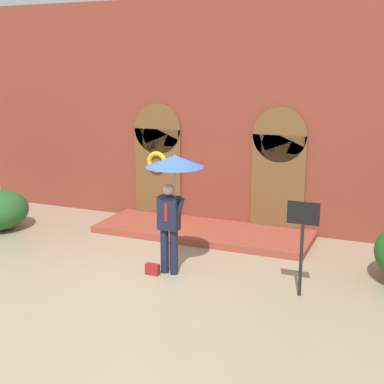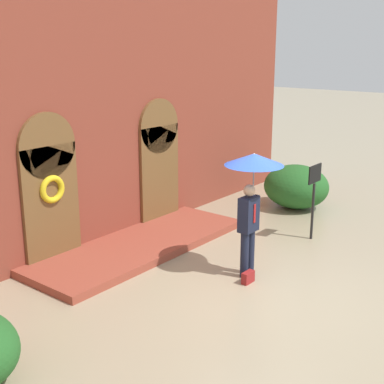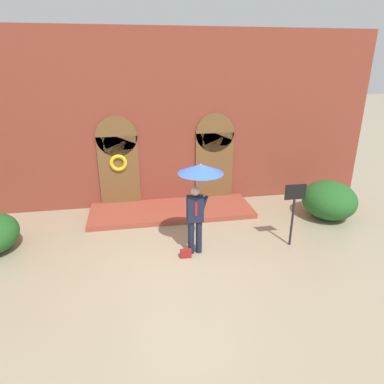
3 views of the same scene
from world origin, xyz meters
TOP-DOWN VIEW (x-y plane):
  - ground_plane at (0.00, 0.00)m, footprint 80.00×80.00m
  - building_facade at (-0.00, 4.15)m, footprint 14.00×2.30m
  - person_with_umbrella at (0.39, 0.52)m, footprint 1.10×1.10m
  - handbag at (0.02, 0.32)m, footprint 0.28×0.13m
  - sign_post at (2.88, 0.46)m, footprint 0.56×0.06m

SIDE VIEW (x-z plane):
  - ground_plane at x=0.00m, z-range 0.00..0.00m
  - handbag at x=0.02m, z-range 0.00..0.22m
  - sign_post at x=2.88m, z-range 0.30..2.02m
  - person_with_umbrella at x=0.39m, z-range 0.73..3.09m
  - building_facade at x=0.00m, z-range -0.12..5.48m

